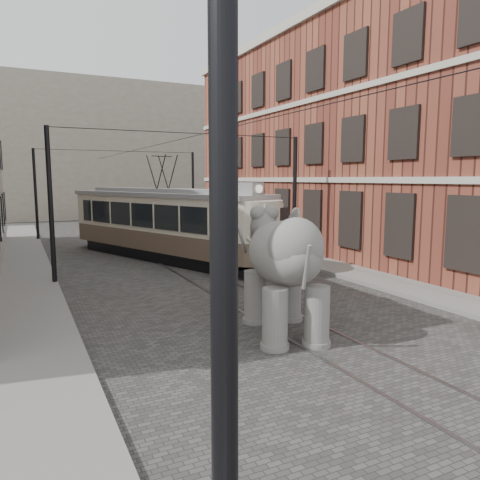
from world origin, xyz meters
TOP-DOWN VIEW (x-y plane):
  - ground at (0.00, 0.00)m, footprint 120.00×120.00m
  - tram_rails at (0.00, 0.00)m, footprint 1.54×80.00m
  - sidewalk_right at (6.00, 0.00)m, footprint 2.00×60.00m
  - sidewalk_left at (-6.50, 0.00)m, footprint 2.00×60.00m
  - brick_building at (11.00, 9.00)m, footprint 8.00×26.00m
  - distant_block at (0.00, 40.00)m, footprint 28.00×10.00m
  - catenary at (-0.20, 5.00)m, footprint 11.00×30.20m
  - tram at (-0.11, 9.90)m, footprint 7.30×13.21m
  - elephant at (-0.58, -2.54)m, footprint 4.23×5.97m

SIDE VIEW (x-z plane):
  - ground at x=0.00m, z-range 0.00..0.00m
  - tram_rails at x=0.00m, z-range 0.00..0.02m
  - sidewalk_right at x=6.00m, z-range 0.00..0.15m
  - sidewalk_left at x=-6.50m, z-range 0.00..0.15m
  - elephant at x=-0.58m, z-range 0.00..3.30m
  - tram at x=-0.11m, z-range 0.00..5.21m
  - catenary at x=-0.20m, z-range 0.00..6.00m
  - brick_building at x=11.00m, z-range 0.00..12.00m
  - distant_block at x=0.00m, z-range 0.00..14.00m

